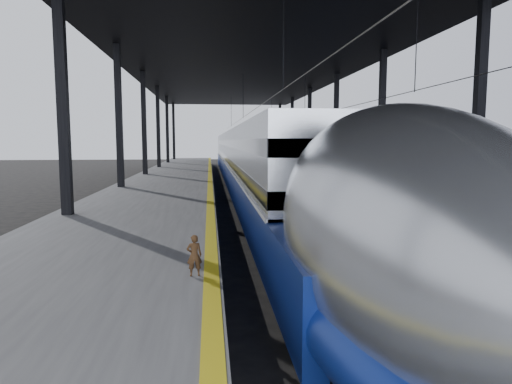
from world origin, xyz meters
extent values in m
plane|color=black|center=(0.00, 0.00, 0.00)|extent=(160.00, 160.00, 0.00)
cube|color=#4C4C4F|center=(-3.50, 20.00, 0.50)|extent=(6.00, 80.00, 1.00)
cube|color=gold|center=(-0.70, 20.00, 1.00)|extent=(0.30, 80.00, 0.01)
cube|color=slate|center=(1.28, 20.00, 0.08)|extent=(0.08, 80.00, 0.16)
cube|color=slate|center=(2.72, 20.00, 0.08)|extent=(0.08, 80.00, 0.16)
cube|color=slate|center=(6.28, 20.00, 0.08)|extent=(0.08, 80.00, 0.16)
cube|color=slate|center=(7.72, 20.00, 0.08)|extent=(0.08, 80.00, 0.16)
cube|color=black|center=(-5.80, 5.00, 4.50)|extent=(0.35, 0.35, 9.00)
cube|color=black|center=(9.60, 5.00, 4.50)|extent=(0.35, 0.35, 9.00)
cube|color=black|center=(-5.80, 15.00, 4.50)|extent=(0.35, 0.35, 9.00)
cube|color=black|center=(9.60, 15.00, 4.50)|extent=(0.35, 0.35, 9.00)
cube|color=black|center=(-5.80, 25.00, 4.50)|extent=(0.35, 0.35, 9.00)
cube|color=black|center=(9.60, 25.00, 4.50)|extent=(0.35, 0.35, 9.00)
cube|color=black|center=(-5.80, 35.00, 4.50)|extent=(0.35, 0.35, 9.00)
cube|color=black|center=(9.60, 35.00, 4.50)|extent=(0.35, 0.35, 9.00)
cube|color=black|center=(-5.80, 45.00, 4.50)|extent=(0.35, 0.35, 9.00)
cube|color=black|center=(9.60, 45.00, 4.50)|extent=(0.35, 0.35, 9.00)
cube|color=black|center=(-5.80, 55.00, 4.50)|extent=(0.35, 0.35, 9.00)
cube|color=black|center=(9.60, 55.00, 4.50)|extent=(0.35, 0.35, 9.00)
cube|color=black|center=(1.90, 20.00, 9.25)|extent=(18.00, 75.00, 0.45)
cylinder|color=slate|center=(2.00, 20.00, 5.50)|extent=(0.03, 74.00, 0.03)
cylinder|color=slate|center=(7.00, 20.00, 5.50)|extent=(0.03, 74.00, 0.03)
cube|color=#ABADB2|center=(2.00, 26.50, 2.31)|extent=(2.91, 57.00, 4.01)
cube|color=navy|center=(2.00, 25.00, 1.05)|extent=(2.99, 62.00, 1.56)
cube|color=silver|center=(2.00, 26.50, 1.86)|extent=(3.01, 57.00, 0.10)
cube|color=black|center=(2.00, 26.50, 3.46)|extent=(2.95, 57.00, 0.42)
cube|color=black|center=(2.00, 26.50, 2.31)|extent=(2.95, 57.00, 0.42)
ellipsoid|color=#ABADB2|center=(2.00, -5.00, 2.16)|extent=(2.91, 8.40, 4.01)
ellipsoid|color=navy|center=(2.00, -5.00, 1.00)|extent=(2.99, 8.40, 1.71)
ellipsoid|color=black|center=(2.00, -7.60, 2.96)|extent=(1.51, 2.20, 0.90)
cube|color=black|center=(2.00, -5.00, 0.20)|extent=(2.21, 2.60, 0.40)
cube|color=black|center=(2.00, 17.00, 0.20)|extent=(2.21, 2.60, 0.40)
cube|color=navy|center=(7.00, 16.54, 1.88)|extent=(2.64, 18.00, 3.58)
cube|color=gray|center=(7.00, 8.14, 1.88)|extent=(2.68, 1.20, 3.63)
cube|color=black|center=(7.00, 7.52, 2.68)|extent=(1.60, 0.06, 0.80)
cube|color=#A0200C|center=(7.00, 7.52, 1.46)|extent=(1.13, 0.06, 0.52)
cube|color=gray|center=(7.00, 35.54, 1.88)|extent=(2.64, 18.00, 3.58)
cube|color=gray|center=(7.00, 54.54, 1.88)|extent=(2.64, 18.00, 3.58)
cube|color=black|center=(7.00, 10.54, 0.18)|extent=(2.07, 2.40, 0.36)
cube|color=black|center=(7.00, 32.54, 0.18)|extent=(2.07, 2.40, 0.36)
imported|color=#4C2F19|center=(-1.03, -3.04, 1.41)|extent=(0.32, 0.23, 0.82)
camera|label=1|loc=(-0.71, -11.77, 3.62)|focal=32.00mm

